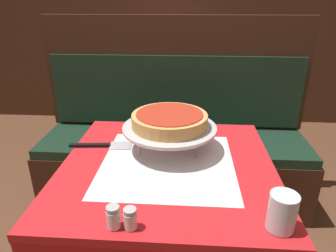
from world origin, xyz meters
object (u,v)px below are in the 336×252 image
(condiment_caddy, at_px, (165,61))
(dining_table_front, at_px, (168,188))
(deep_dish_pizza, at_px, (168,120))
(dining_table_rear, at_px, (167,78))
(pepper_shaker, at_px, (130,218))
(water_glass_near, at_px, (282,212))
(pizza_server, at_px, (102,145))
(salt_shaker, at_px, (113,217))
(pizza_pan_stand, at_px, (168,128))
(booth_bench, at_px, (174,152))

(condiment_caddy, bearing_deg, dining_table_front, -85.25)
(dining_table_front, relative_size, deep_dish_pizza, 2.65)
(dining_table_rear, xyz_separation_m, pepper_shaker, (0.05, -2.17, 0.14))
(dining_table_front, height_order, water_glass_near, water_glass_near)
(pizza_server, distance_m, water_glass_near, 0.78)
(pepper_shaker, bearing_deg, dining_table_rear, 91.33)
(water_glass_near, xyz_separation_m, pepper_shaker, (-0.42, -0.03, -0.02))
(water_glass_near, bearing_deg, salt_shaker, -176.68)
(pizza_pan_stand, height_order, water_glass_near, water_glass_near)
(pizza_pan_stand, height_order, pepper_shaker, pizza_pan_stand)
(pizza_server, distance_m, salt_shaker, 0.52)
(dining_table_front, distance_m, dining_table_rear, 1.81)
(dining_table_front, xyz_separation_m, pepper_shaker, (-0.08, -0.36, 0.15))
(water_glass_near, bearing_deg, dining_table_rear, 102.31)
(dining_table_front, distance_m, booth_bench, 0.85)
(dining_table_front, xyz_separation_m, pizza_pan_stand, (-0.00, 0.12, 0.21))
(salt_shaker, bearing_deg, dining_table_front, 70.82)
(condiment_caddy, bearing_deg, salt_shaker, -89.24)
(booth_bench, height_order, water_glass_near, booth_bench)
(dining_table_rear, relative_size, water_glass_near, 7.29)
(dining_table_rear, relative_size, pepper_shaker, 12.80)
(salt_shaker, height_order, condiment_caddy, condiment_caddy)
(pizza_server, relative_size, condiment_caddy, 1.61)
(dining_table_front, relative_size, water_glass_near, 7.48)
(pepper_shaker, bearing_deg, condiment_caddy, 91.98)
(pizza_server, height_order, condiment_caddy, condiment_caddy)
(deep_dish_pizza, relative_size, salt_shaker, 4.57)
(dining_table_rear, distance_m, pizza_server, 1.69)
(dining_table_front, bearing_deg, booth_bench, 90.92)
(deep_dish_pizza, distance_m, pizza_server, 0.32)
(pepper_shaker, xyz_separation_m, condiment_caddy, (-0.08, 2.23, 0.01))
(deep_dish_pizza, bearing_deg, dining_table_rear, 94.21)
(pizza_server, bearing_deg, condiment_caddy, 85.45)
(water_glass_near, xyz_separation_m, condiment_caddy, (-0.49, 2.20, -0.02))
(booth_bench, xyz_separation_m, deep_dish_pizza, (0.01, -0.68, 0.51))
(dining_table_rear, distance_m, salt_shaker, 2.17)
(pizza_pan_stand, relative_size, deep_dish_pizza, 1.25)
(dining_table_front, xyz_separation_m, salt_shaker, (-0.13, -0.36, 0.15))
(pizza_pan_stand, relative_size, pizza_server, 1.44)
(booth_bench, xyz_separation_m, water_glass_near, (0.35, -1.14, 0.44))
(dining_table_rear, relative_size, deep_dish_pizza, 2.58)
(deep_dish_pizza, height_order, salt_shaker, deep_dish_pizza)
(booth_bench, relative_size, deep_dish_pizza, 5.64)
(pizza_server, height_order, pepper_shaker, pepper_shaker)
(salt_shaker, bearing_deg, pepper_shaker, 0.00)
(deep_dish_pizza, xyz_separation_m, condiment_caddy, (-0.15, 1.75, -0.09))
(pepper_shaker, height_order, condiment_caddy, condiment_caddy)
(pizza_pan_stand, height_order, condiment_caddy, condiment_caddy)
(booth_bench, bearing_deg, deep_dish_pizza, -89.28)
(deep_dish_pizza, bearing_deg, water_glass_near, -53.03)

